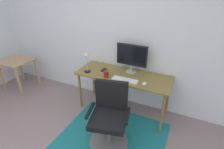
% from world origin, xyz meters
% --- Properties ---
extents(wall_back, '(6.00, 0.10, 2.60)m').
position_xyz_m(wall_back, '(0.00, 2.20, 1.30)').
color(wall_back, silver).
rests_on(wall_back, ground).
extents(area_rug, '(1.59, 1.41, 0.01)m').
position_xyz_m(area_rug, '(0.55, 1.09, 0.00)').
color(area_rug, '#1A7078').
rests_on(area_rug, ground).
extents(desk, '(1.65, 0.61, 0.75)m').
position_xyz_m(desk, '(0.43, 1.82, 0.68)').
color(desk, olive).
rests_on(desk, ground).
extents(monitor, '(0.54, 0.18, 0.50)m').
position_xyz_m(monitor, '(0.50, 1.99, 1.05)').
color(monitor, '#B2B2B7').
rests_on(monitor, desk).
extents(keyboard, '(0.43, 0.13, 0.02)m').
position_xyz_m(keyboard, '(0.52, 1.65, 0.76)').
color(keyboard, white).
rests_on(keyboard, desk).
extents(computer_mouse, '(0.06, 0.10, 0.03)m').
position_xyz_m(computer_mouse, '(0.85, 1.65, 0.77)').
color(computer_mouse, white).
rests_on(computer_mouse, desk).
extents(coffee_cup, '(0.09, 0.09, 0.11)m').
position_xyz_m(coffee_cup, '(0.19, 1.63, 0.81)').
color(coffee_cup, maroon).
rests_on(coffee_cup, desk).
extents(cell_phone, '(0.07, 0.14, 0.01)m').
position_xyz_m(cell_phone, '(0.03, 1.84, 0.76)').
color(cell_phone, black).
rests_on(cell_phone, desk).
extents(desk_lamp, '(0.11, 0.11, 0.38)m').
position_xyz_m(desk_lamp, '(-0.20, 1.65, 1.01)').
color(desk_lamp, black).
rests_on(desk_lamp, desk).
extents(office_chair, '(0.64, 0.60, 0.97)m').
position_xyz_m(office_chair, '(0.53, 1.05, 0.39)').
color(office_chair, slate).
rests_on(office_chair, ground).
extents(side_table, '(0.61, 0.59, 0.68)m').
position_xyz_m(side_table, '(-1.99, 1.60, 0.56)').
color(side_table, tan).
rests_on(side_table, ground).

